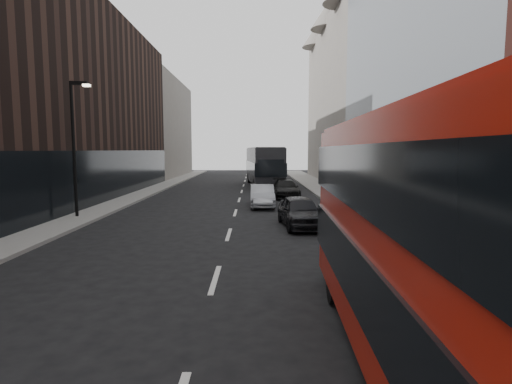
{
  "coord_description": "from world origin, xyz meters",
  "views": [
    {
      "loc": [
        1.1,
        -2.92,
        3.63
      ],
      "look_at": [
        1.15,
        7.82,
        2.5
      ],
      "focal_mm": 28.0,
      "sensor_mm": 36.0,
      "label": 1
    }
  ],
  "objects_px": {
    "street_lamp": "(75,139)",
    "car_a": "(300,211)",
    "grey_bus": "(264,165)",
    "red_bus": "(438,238)",
    "car_c": "(286,189)",
    "car_b": "(262,196)"
  },
  "relations": [
    {
      "from": "street_lamp",
      "to": "car_a",
      "type": "xyz_separation_m",
      "value": [
        11.5,
        -2.24,
        -3.44
      ]
    },
    {
      "from": "grey_bus",
      "to": "car_a",
      "type": "xyz_separation_m",
      "value": [
        1.22,
        -21.76,
        -1.35
      ]
    },
    {
      "from": "red_bus",
      "to": "car_c",
      "type": "relative_size",
      "value": 2.23
    },
    {
      "from": "street_lamp",
      "to": "grey_bus",
      "type": "height_order",
      "value": "street_lamp"
    },
    {
      "from": "red_bus",
      "to": "grey_bus",
      "type": "bearing_deg",
      "value": 95.66
    },
    {
      "from": "car_a",
      "to": "car_b",
      "type": "xyz_separation_m",
      "value": [
        -1.67,
        6.81,
        -0.03
      ]
    },
    {
      "from": "street_lamp",
      "to": "red_bus",
      "type": "distance_m",
      "value": 19.39
    },
    {
      "from": "car_b",
      "to": "car_a",
      "type": "bearing_deg",
      "value": -76.99
    },
    {
      "from": "grey_bus",
      "to": "car_a",
      "type": "bearing_deg",
      "value": -91.46
    },
    {
      "from": "car_a",
      "to": "car_c",
      "type": "xyz_separation_m",
      "value": [
        0.23,
        11.71,
        -0.06
      ]
    },
    {
      "from": "car_a",
      "to": "car_c",
      "type": "distance_m",
      "value": 11.72
    },
    {
      "from": "car_a",
      "to": "car_b",
      "type": "distance_m",
      "value": 7.01
    },
    {
      "from": "street_lamp",
      "to": "grey_bus",
      "type": "distance_m",
      "value": 22.16
    },
    {
      "from": "grey_bus",
      "to": "car_c",
      "type": "relative_size",
      "value": 2.61
    },
    {
      "from": "car_a",
      "to": "red_bus",
      "type": "bearing_deg",
      "value": -92.49
    },
    {
      "from": "car_b",
      "to": "street_lamp",
      "type": "bearing_deg",
      "value": -155.83
    },
    {
      "from": "street_lamp",
      "to": "red_bus",
      "type": "height_order",
      "value": "street_lamp"
    },
    {
      "from": "red_bus",
      "to": "car_b",
      "type": "distance_m",
      "value": 19.81
    },
    {
      "from": "grey_bus",
      "to": "red_bus",
      "type": "bearing_deg",
      "value": -91.66
    },
    {
      "from": "street_lamp",
      "to": "car_c",
      "type": "height_order",
      "value": "street_lamp"
    },
    {
      "from": "car_b",
      "to": "car_c",
      "type": "distance_m",
      "value": 5.26
    },
    {
      "from": "red_bus",
      "to": "car_c",
      "type": "bearing_deg",
      "value": 93.52
    }
  ]
}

